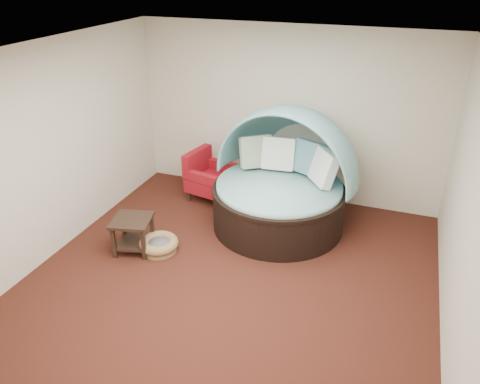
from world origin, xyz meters
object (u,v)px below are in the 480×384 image
(canopy_daybed, at_px, (283,173))
(pet_basket, at_px, (159,245))
(side_table, at_px, (133,230))
(red_armchair, at_px, (209,177))

(canopy_daybed, relative_size, pet_basket, 4.17)
(side_table, bearing_deg, red_armchair, 79.32)
(canopy_daybed, xyz_separation_m, pet_basket, (-1.38, -1.33, -0.73))
(canopy_daybed, bearing_deg, red_armchair, 172.95)
(pet_basket, bearing_deg, canopy_daybed, 43.95)
(pet_basket, distance_m, side_table, 0.41)
(red_armchair, distance_m, side_table, 1.86)
(pet_basket, height_order, red_armchair, red_armchair)
(canopy_daybed, relative_size, side_table, 3.69)
(canopy_daybed, xyz_separation_m, red_armchair, (-1.37, 0.40, -0.46))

